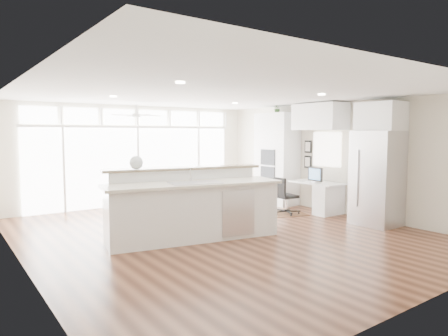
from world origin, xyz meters
TOP-DOWN VIEW (x-y plane):
  - floor at (0.00, 0.00)m, footprint 7.00×8.00m
  - ceiling at (0.00, 0.00)m, footprint 7.00×8.00m
  - wall_back at (0.00, 4.00)m, footprint 7.00×0.04m
  - wall_front at (0.00, -4.00)m, footprint 7.00×0.04m
  - wall_left at (-3.50, 0.00)m, footprint 0.04×8.00m
  - wall_right at (3.50, 0.00)m, footprint 0.04×8.00m
  - glass_wall at (0.00, 3.94)m, footprint 5.80×0.06m
  - transom_row at (0.00, 3.94)m, footprint 5.90×0.06m
  - desk_window at (3.46, 0.30)m, footprint 0.04×0.85m
  - ceiling_fan at (-0.50, 2.80)m, footprint 1.16×1.16m
  - recessed_lights at (0.00, 0.20)m, footprint 3.40×3.00m
  - oven_cabinet at (3.17, 1.80)m, footprint 0.64×1.20m
  - desk_nook at (3.13, 0.30)m, footprint 0.72×1.30m
  - upper_cabinets at (3.17, 0.30)m, footprint 0.64×1.30m
  - refrigerator at (3.11, -1.35)m, footprint 0.76×0.90m
  - fridge_cabinet at (3.17, -1.35)m, footprint 0.64×0.90m
  - framed_photos at (3.46, 0.92)m, footprint 0.06×0.22m
  - kitchen_island at (-0.65, -0.05)m, footprint 3.44×1.85m
  - rug at (2.32, 0.59)m, footprint 1.16×0.99m
  - office_chair at (2.36, 0.58)m, footprint 0.49×0.46m
  - fishbowl at (-1.51, 0.53)m, footprint 0.28×0.28m
  - monitor at (3.05, 0.30)m, footprint 0.12×0.47m
  - keyboard at (2.88, 0.30)m, footprint 0.13×0.30m
  - potted_plant at (3.17, 1.80)m, footprint 0.26×0.28m

SIDE VIEW (x-z plane):
  - floor at x=0.00m, z-range -0.02..0.00m
  - rug at x=2.32m, z-range 0.00..0.01m
  - desk_nook at x=3.13m, z-range 0.00..0.76m
  - office_chair at x=2.36m, z-range 0.00..0.88m
  - kitchen_island at x=-0.65m, z-range 0.00..1.29m
  - keyboard at x=2.88m, z-range 0.76..0.77m
  - monitor at x=3.05m, z-range 0.76..1.15m
  - refrigerator at x=3.11m, z-range 0.00..2.00m
  - glass_wall at x=0.00m, z-range 0.01..2.09m
  - oven_cabinet at x=3.17m, z-range 0.00..2.50m
  - wall_back at x=0.00m, z-range 0.00..2.70m
  - wall_front at x=0.00m, z-range 0.00..2.70m
  - wall_left at x=-3.50m, z-range 0.00..2.70m
  - wall_right at x=3.50m, z-range 0.00..2.70m
  - framed_photos at x=3.46m, z-range 1.00..1.80m
  - fishbowl at x=-1.51m, z-range 1.29..1.54m
  - desk_window at x=3.46m, z-range 1.12..1.98m
  - fridge_cabinet at x=3.17m, z-range 2.00..2.60m
  - upper_cabinets at x=3.17m, z-range 2.03..2.67m
  - transom_row at x=0.00m, z-range 2.18..2.58m
  - ceiling_fan at x=-0.50m, z-range 2.32..2.64m
  - potted_plant at x=3.17m, z-range 2.50..2.71m
  - recessed_lights at x=0.00m, z-range 2.67..2.69m
  - ceiling at x=0.00m, z-range 2.69..2.71m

